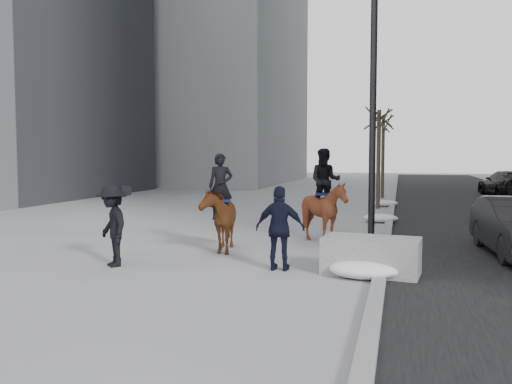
# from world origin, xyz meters

# --- Properties ---
(ground) EXTENTS (120.00, 120.00, 0.00)m
(ground) POSITION_xyz_m (0.00, 0.00, 0.00)
(ground) COLOR gray
(ground) RESTS_ON ground
(road) EXTENTS (8.00, 90.00, 0.01)m
(road) POSITION_xyz_m (7.00, 10.00, 0.01)
(road) COLOR black
(road) RESTS_ON ground
(curb) EXTENTS (0.25, 90.00, 0.12)m
(curb) POSITION_xyz_m (3.00, 10.00, 0.06)
(curb) COLOR gray
(curb) RESTS_ON ground
(planter) EXTENTS (1.98, 1.16, 0.75)m
(planter) POSITION_xyz_m (2.81, -0.39, 0.38)
(planter) COLOR gray
(planter) RESTS_ON ground
(car_far) EXTENTS (2.83, 5.38, 1.49)m
(car_far) POSITION_xyz_m (9.21, 21.90, 0.74)
(car_far) COLOR black
(car_far) RESTS_ON ground
(tree_near) EXTENTS (1.20, 1.20, 4.83)m
(tree_near) POSITION_xyz_m (2.40, 13.14, 2.41)
(tree_near) COLOR #362920
(tree_near) RESTS_ON ground
(tree_far) EXTENTS (1.20, 1.20, 5.02)m
(tree_far) POSITION_xyz_m (2.40, 19.22, 2.51)
(tree_far) COLOR #382C21
(tree_far) RESTS_ON ground
(mounted_left) EXTENTS (1.33, 2.04, 2.43)m
(mounted_left) POSITION_xyz_m (-1.01, 1.41, 0.90)
(mounted_left) COLOR #532E10
(mounted_left) RESTS_ON ground
(mounted_right) EXTENTS (1.44, 1.60, 2.57)m
(mounted_right) POSITION_xyz_m (1.36, 3.30, 1.03)
(mounted_right) COLOR #522210
(mounted_right) RESTS_ON ground
(feeder) EXTENTS (1.03, 0.86, 1.75)m
(feeder) POSITION_xyz_m (0.97, -0.48, 0.88)
(feeder) COLOR black
(feeder) RESTS_ON ground
(camera_crew) EXTENTS (1.27, 1.26, 1.75)m
(camera_crew) POSITION_xyz_m (-2.60, -1.00, 0.89)
(camera_crew) COLOR black
(camera_crew) RESTS_ON ground
(lamppost) EXTENTS (0.25, 2.59, 9.09)m
(lamppost) POSITION_xyz_m (2.60, 3.93, 4.99)
(lamppost) COLOR black
(lamppost) RESTS_ON ground
(snow_piles) EXTENTS (1.40, 15.77, 0.36)m
(snow_piles) POSITION_xyz_m (2.70, 4.78, 0.17)
(snow_piles) COLOR white
(snow_piles) RESTS_ON ground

